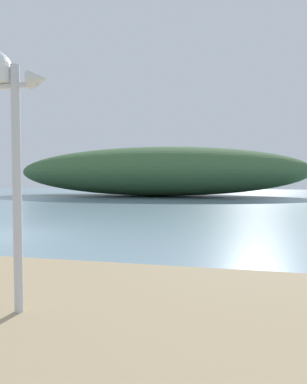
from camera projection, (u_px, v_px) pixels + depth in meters
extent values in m
plane|color=#7A99A8|center=(10.00, 235.00, 11.46)|extent=(120.00, 120.00, 0.00)
ellipsoid|color=#3D6038|center=(157.00, 172.00, 40.26)|extent=(37.11, 15.00, 6.16)
cylinder|color=silver|center=(17.00, 190.00, 4.30)|extent=(0.12, 0.12, 3.38)
cylinder|color=silver|center=(15.00, 85.00, 4.25)|extent=(0.70, 0.07, 0.07)
cone|color=silver|center=(39.00, 79.00, 4.17)|extent=(0.25, 0.26, 0.26)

